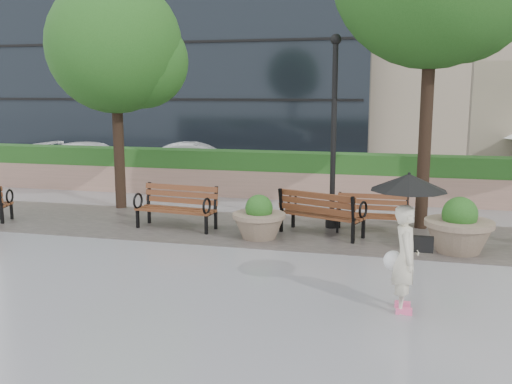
% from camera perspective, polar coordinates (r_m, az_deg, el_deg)
% --- Properties ---
extents(ground, '(100.00, 100.00, 0.00)m').
position_cam_1_polar(ground, '(9.97, -0.36, -7.97)').
color(ground, gray).
rests_on(ground, ground).
extents(cobble_strip, '(28.00, 3.20, 0.01)m').
position_cam_1_polar(cobble_strip, '(12.79, 3.01, -3.91)').
color(cobble_strip, '#383330').
rests_on(cobble_strip, ground).
extents(hedge_wall, '(24.00, 0.80, 1.35)m').
position_cam_1_polar(hedge_wall, '(16.53, 5.72, 1.57)').
color(hedge_wall, tan).
rests_on(hedge_wall, ground).
extents(asphalt_street, '(40.00, 7.00, 0.00)m').
position_cam_1_polar(asphalt_street, '(20.55, 7.33, 1.32)').
color(asphalt_street, black).
rests_on(asphalt_street, ground).
extents(bench_1, '(1.88, 0.91, 0.97)m').
position_cam_1_polar(bench_1, '(13.05, -7.95, -2.42)').
color(bench_1, brown).
rests_on(bench_1, ground).
extents(bench_2, '(1.95, 1.32, 0.98)m').
position_cam_1_polar(bench_2, '(12.42, 6.54, -3.02)').
color(bench_2, brown).
rests_on(bench_2, ground).
extents(bench_3, '(1.56, 0.64, 0.83)m').
position_cam_1_polar(bench_3, '(12.85, 11.52, -2.92)').
color(bench_3, brown).
rests_on(bench_3, ground).
extents(planter_left, '(1.12, 1.12, 0.94)m').
position_cam_1_polar(planter_left, '(12.07, 0.30, -2.96)').
color(planter_left, '#7F6B56').
rests_on(planter_left, ground).
extents(planter_right, '(1.30, 1.30, 1.09)m').
position_cam_1_polar(planter_right, '(11.69, 19.62, -3.68)').
color(planter_right, '#7F6B56').
rests_on(planter_right, ground).
extents(lamppost, '(0.28, 0.28, 4.31)m').
position_cam_1_polar(lamppost, '(12.89, 7.74, 4.71)').
color(lamppost, black).
rests_on(lamppost, ground).
extents(tree_0, '(3.54, 3.46, 5.97)m').
position_cam_1_polar(tree_0, '(15.46, -13.30, 13.64)').
color(tree_0, black).
rests_on(tree_0, ground).
extents(car_left, '(4.34, 2.01, 1.23)m').
position_cam_1_polar(car_left, '(21.96, -15.90, 3.18)').
color(car_left, white).
rests_on(car_left, ground).
extents(car_right, '(4.07, 2.26, 1.27)m').
position_cam_1_polar(car_right, '(20.53, -5.87, 3.13)').
color(car_right, white).
rests_on(car_right, ground).
extents(pedestrian, '(1.06, 1.06, 1.95)m').
position_cam_1_polar(pedestrian, '(8.24, 14.82, -3.57)').
color(pedestrian, beige).
rests_on(pedestrian, ground).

